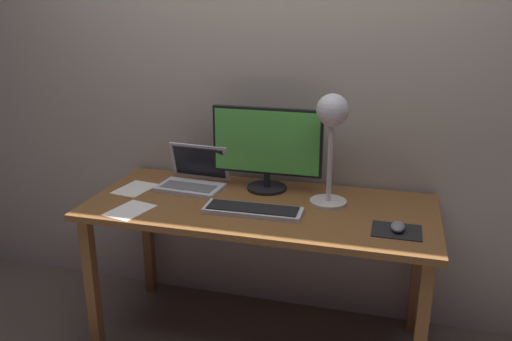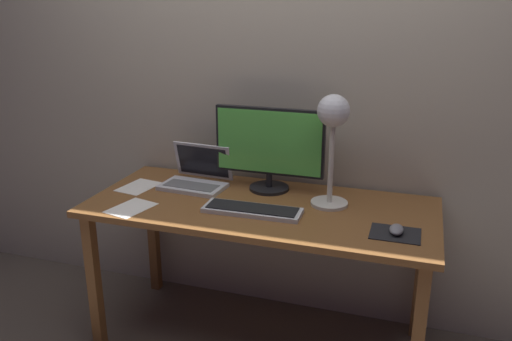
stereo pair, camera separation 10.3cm
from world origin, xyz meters
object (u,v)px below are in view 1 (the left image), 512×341
Objects in this scene: laptop at (194,175)px; mouse at (398,227)px; monitor at (267,146)px; desk_lamp at (332,125)px; keyboard_main at (253,210)px.

laptop is 1.04m from mouse.
mouse is (0.64, -0.34, -0.20)m from monitor.
monitor is 0.75m from mouse.
laptop is 0.76m from desk_lamp.
keyboard_main is 0.52m from desk_lamp.
monitor reaches higher than mouse.
monitor is at bearing 152.03° from mouse.
desk_lamp is (0.31, 0.20, 0.36)m from keyboard_main.
mouse is (1.00, -0.29, -0.04)m from laptop.
desk_lamp is at bearing 32.42° from keyboard_main.
monitor is 1.63× the size of laptop.
laptop is (-0.38, 0.25, 0.05)m from keyboard_main.
mouse reaches higher than keyboard_main.
mouse is (0.62, -0.03, 0.01)m from keyboard_main.
desk_lamp reaches higher than mouse.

